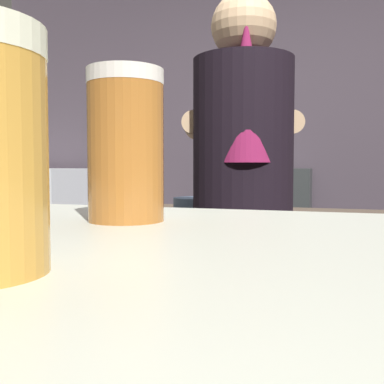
% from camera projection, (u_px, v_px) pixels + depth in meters
% --- Properties ---
extents(wall_back, '(5.20, 0.10, 2.70)m').
position_uv_depth(wall_back, '(292.00, 135.00, 3.46)').
color(wall_back, '#4B414A').
rests_on(wall_back, ground).
extents(prep_counter, '(2.10, 0.60, 0.90)m').
position_uv_depth(prep_counter, '(340.00, 321.00, 1.88)').
color(prep_counter, brown).
rests_on(prep_counter, ground).
extents(back_shelf, '(0.78, 0.36, 1.09)m').
position_uv_depth(back_shelf, '(256.00, 242.00, 3.31)').
color(back_shelf, '#323737').
rests_on(back_shelf, ground).
extents(mini_fridge, '(0.67, 0.58, 1.09)m').
position_uv_depth(mini_fridge, '(38.00, 234.00, 3.69)').
color(mini_fridge, white).
rests_on(mini_fridge, ground).
extents(bartender, '(0.49, 0.55, 1.68)m').
position_uv_depth(bartender, '(243.00, 204.00, 1.52)').
color(bartender, '#312734').
rests_on(bartender, ground).
extents(mixing_bowl, '(0.20, 0.20, 0.05)m').
position_uv_depth(mixing_bowl, '(194.00, 203.00, 2.12)').
color(mixing_bowl, slate).
rests_on(mixing_bowl, prep_counter).
extents(chefs_knife, '(0.24, 0.04, 0.01)m').
position_uv_depth(chefs_knife, '(328.00, 215.00, 1.83)').
color(chefs_knife, silver).
rests_on(chefs_knife, prep_counter).
extents(pint_glass_near, '(0.08, 0.08, 0.15)m').
position_uv_depth(pint_glass_near, '(126.00, 146.00, 0.46)').
color(pint_glass_near, '#B26B2B').
rests_on(pint_glass_near, bar_counter).
extents(bottle_vinegar, '(0.07, 0.07, 0.26)m').
position_uv_depth(bottle_vinegar, '(231.00, 155.00, 3.43)').
color(bottle_vinegar, '#365A91').
rests_on(bottle_vinegar, back_shelf).
extents(bottle_soy, '(0.07, 0.07, 0.18)m').
position_uv_depth(bottle_soy, '(228.00, 159.00, 3.32)').
color(bottle_soy, '#365DA0').
rests_on(bottle_soy, back_shelf).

